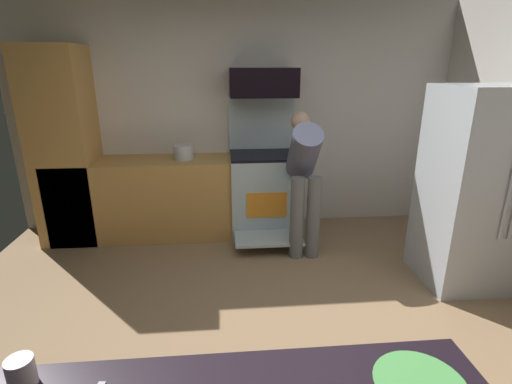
# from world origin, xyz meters

# --- Properties ---
(ground_plane) EXTENTS (5.20, 4.80, 0.02)m
(ground_plane) POSITION_xyz_m (0.00, 0.00, -0.01)
(ground_plane) COLOR #8E6F4F
(wall_back) EXTENTS (5.20, 0.12, 2.60)m
(wall_back) POSITION_xyz_m (0.00, 2.34, 1.30)
(wall_back) COLOR silver
(wall_back) RESTS_ON ground
(lower_cabinet_run) EXTENTS (2.40, 0.60, 0.90)m
(lower_cabinet_run) POSITION_xyz_m (-0.90, 1.98, 0.45)
(lower_cabinet_run) COLOR #BC8B47
(lower_cabinet_run) RESTS_ON ground
(cabinet_column) EXTENTS (0.60, 0.60, 2.10)m
(cabinet_column) POSITION_xyz_m (-1.90, 1.98, 1.05)
(cabinet_column) COLOR #BC8B47
(cabinet_column) RESTS_ON ground
(oven_range) EXTENTS (0.76, 1.02, 1.56)m
(oven_range) POSITION_xyz_m (0.26, 1.97, 0.51)
(oven_range) COLOR #AEC3C8
(oven_range) RESTS_ON ground
(microwave) EXTENTS (0.74, 0.38, 0.31)m
(microwave) POSITION_xyz_m (0.26, 2.06, 1.72)
(microwave) COLOR black
(microwave) RESTS_ON oven_range
(refrigerator) EXTENTS (0.87, 0.74, 1.75)m
(refrigerator) POSITION_xyz_m (2.03, 0.73, 0.88)
(refrigerator) COLOR #B5BCC3
(refrigerator) RESTS_ON ground
(person_cook) EXTENTS (0.31, 0.63, 1.44)m
(person_cook) POSITION_xyz_m (0.61, 1.42, 0.86)
(person_cook) COLOR slate
(person_cook) RESTS_ON ground
(mug_tea) EXTENTS (0.09, 0.09, 0.10)m
(mug_tea) POSITION_xyz_m (-0.88, -1.19, 0.95)
(mug_tea) COLOR beige
(mug_tea) RESTS_ON counter_island
(stock_pot) EXTENTS (0.22, 0.22, 0.16)m
(stock_pot) POSITION_xyz_m (-0.64, 1.98, 0.98)
(stock_pot) COLOR silver
(stock_pot) RESTS_ON lower_cabinet_run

